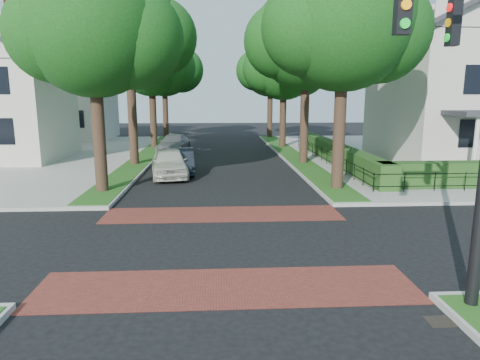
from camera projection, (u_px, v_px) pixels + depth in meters
name	position (u px, v px, depth m)	size (l,w,h in m)	color
ground	(224.00, 242.00, 13.24)	(120.00, 120.00, 0.00)	black
sidewalk_ne	(472.00, 154.00, 32.90)	(30.00, 30.00, 0.15)	gray
crosswalk_far	(223.00, 214.00, 16.38)	(9.00, 2.20, 0.01)	maroon
crosswalk_near	(227.00, 287.00, 10.11)	(9.00, 2.20, 0.01)	maroon
storm_drain	(443.00, 321.00, 8.58)	(0.65, 0.45, 0.01)	black
grass_strip_ne	(291.00, 154.00, 32.22)	(1.60, 29.80, 0.02)	#1E4E16
grass_strip_nw	(146.00, 155.00, 31.63)	(1.60, 29.80, 0.02)	#1E4E16
tree_right_near	(345.00, 24.00, 19.16)	(7.75, 6.67, 10.66)	black
tree_right_mid	(308.00, 39.00, 26.94)	(8.25, 7.09, 11.22)	black
tree_right_far	(285.00, 66.00, 35.94)	(7.25, 6.23, 9.74)	black
tree_right_back	(271.00, 69.00, 44.70)	(7.50, 6.45, 10.20)	black
tree_left_near	(96.00, 30.00, 18.63)	(7.50, 6.45, 10.20)	black
tree_left_mid	(131.00, 32.00, 26.27)	(8.00, 6.88, 11.48)	black
tree_left_far	(153.00, 63.00, 35.30)	(7.00, 6.02, 9.86)	black
tree_left_back	(165.00, 67.00, 44.08)	(7.75, 6.66, 10.44)	black
hedge_main_road	(336.00, 153.00, 28.21)	(1.00, 18.00, 1.20)	#214718
fence_main_road	(324.00, 155.00, 28.20)	(0.06, 18.00, 0.90)	black
house_victorian	(480.00, 72.00, 28.62)	(13.00, 13.05, 12.48)	beige
house_left_far	(63.00, 90.00, 42.77)	(10.00, 9.00, 10.14)	beige
traffic_signal	(479.00, 82.00, 8.27)	(2.17, 2.00, 8.00)	black
parked_car_front	(169.00, 163.00, 23.78)	(1.91, 4.75, 1.62)	beige
parked_car_middle	(181.00, 161.00, 24.92)	(1.51, 4.34, 1.43)	black
parked_car_rear	(174.00, 144.00, 34.03)	(2.01, 4.95, 1.44)	slate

